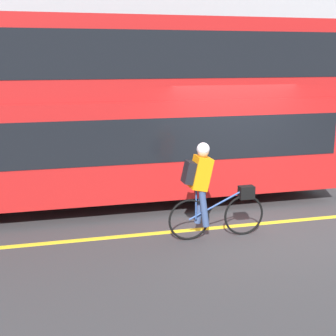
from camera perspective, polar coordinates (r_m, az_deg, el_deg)
name	(u,v)px	position (r m, az deg, el deg)	size (l,w,h in m)	color
ground_plane	(248,223)	(8.89, 9.68, -6.62)	(80.00, 80.00, 0.00)	#38383A
road_center_line	(250,225)	(8.81, 9.93, -6.81)	(50.00, 0.14, 0.01)	yellow
sidewalk_curb	(171,159)	(14.02, 0.38, 1.16)	(60.00, 2.35, 0.11)	gray
building_facade	(160,21)	(15.04, -0.94, 17.53)	(60.00, 0.30, 8.23)	#9E9EA3
bus	(100,104)	(9.62, -8.28, 7.71)	(9.66, 2.43, 3.74)	black
cyclist_on_bike	(208,188)	(7.81, 4.85, -2.43)	(1.70, 0.32, 1.66)	black
trash_bin	(282,138)	(15.12, 13.78, 3.61)	(0.53, 0.53, 0.90)	#194C23
street_sign_post	(208,106)	(13.98, 4.87, 7.58)	(0.36, 0.09, 2.72)	#59595B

